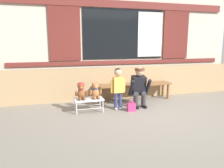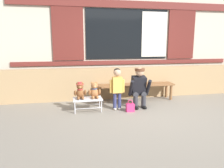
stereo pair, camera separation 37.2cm
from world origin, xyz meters
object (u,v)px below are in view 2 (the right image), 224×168
(teddy_bear_plain, at_px, (95,91))
(handbag_on_ground, at_px, (130,107))
(teddy_bear_with_hat, at_px, (80,91))
(small_display_bench, at_px, (88,100))
(wooden_bench_long, at_px, (135,87))
(adult_crouching, at_px, (139,87))
(child_standing, at_px, (117,84))

(teddy_bear_plain, height_order, handbag_on_ground, teddy_bear_plain)
(teddy_bear_with_hat, relative_size, handbag_on_ground, 1.34)
(small_display_bench, relative_size, handbag_on_ground, 2.35)
(wooden_bench_long, height_order, handbag_on_ground, wooden_bench_long)
(adult_crouching, bearing_deg, wooden_bench_long, 81.60)
(child_standing, bearing_deg, wooden_bench_long, 47.40)
(handbag_on_ground, bearing_deg, wooden_bench_long, 66.60)
(teddy_bear_with_hat, bearing_deg, teddy_bear_plain, -0.13)
(wooden_bench_long, bearing_deg, small_display_bench, -152.74)
(teddy_bear_plain, height_order, adult_crouching, adult_crouching)
(teddy_bear_plain, distance_m, child_standing, 0.53)
(wooden_bench_long, distance_m, child_standing, 0.98)
(teddy_bear_plain, distance_m, handbag_on_ground, 0.88)
(handbag_on_ground, bearing_deg, teddy_bear_with_hat, 168.05)
(teddy_bear_plain, bearing_deg, handbag_on_ground, -16.65)
(small_display_bench, bearing_deg, wooden_bench_long, 27.26)
(wooden_bench_long, distance_m, adult_crouching, 0.62)
(teddy_bear_plain, relative_size, adult_crouching, 0.38)
(small_display_bench, xyz_separation_m, teddy_bear_with_hat, (-0.16, 0.00, 0.21))
(teddy_bear_plain, relative_size, child_standing, 0.38)
(wooden_bench_long, height_order, teddy_bear_plain, teddy_bear_plain)
(wooden_bench_long, xyz_separation_m, handbag_on_ground, (-0.39, -0.91, -0.28))
(small_display_bench, relative_size, teddy_bear_with_hat, 1.76)
(small_display_bench, bearing_deg, teddy_bear_plain, 0.51)
(wooden_bench_long, distance_m, small_display_bench, 1.49)
(small_display_bench, height_order, teddy_bear_with_hat, teddy_bear_with_hat)
(handbag_on_ground, bearing_deg, adult_crouching, 45.01)
(wooden_bench_long, bearing_deg, child_standing, -132.60)
(wooden_bench_long, relative_size, adult_crouching, 2.21)
(small_display_bench, relative_size, adult_crouching, 0.67)
(small_display_bench, xyz_separation_m, adult_crouching, (1.23, 0.08, 0.21))
(small_display_bench, distance_m, teddy_bear_with_hat, 0.26)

